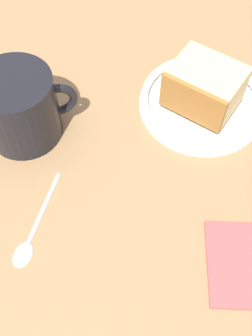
{
  "coord_description": "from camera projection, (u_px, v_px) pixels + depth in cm",
  "views": [
    {
      "loc": [
        10.54,
        30.24,
        42.72
      ],
      "look_at": [
        3.55,
        6.06,
        3.0
      ],
      "focal_mm": 45.28,
      "sensor_mm": 36.0,
      "label": 1
    }
  ],
  "objects": [
    {
      "name": "teaspoon",
      "position": [
        29.0,
        237.0,
        0.45
      ],
      "size": [
        7.47,
        10.73,
        0.8
      ],
      "color": "silver",
      "rests_on": "ground_plane"
    },
    {
      "name": "cake_slice",
      "position": [
        204.0,
        88.0,
        0.52
      ],
      "size": [
        10.91,
        11.1,
        5.86
      ],
      "color": "#9E662D",
      "rests_on": "small_plate"
    },
    {
      "name": "tea_mug",
      "position": [
        20.0,
        107.0,
        0.5
      ],
      "size": [
        11.7,
        9.24,
        8.81
      ],
      "color": "black",
      "rests_on": "ground_plane"
    },
    {
      "name": "ground_plane",
      "position": [
        139.0,
        144.0,
        0.55
      ],
      "size": [
        156.88,
        156.88,
        3.77
      ],
      "primitive_type": "cube",
      "color": "#936D47"
    },
    {
      "name": "small_plate",
      "position": [
        202.0,
        102.0,
        0.55
      ],
      "size": [
        16.32,
        16.32,
        1.77
      ],
      "color": "white",
      "rests_on": "ground_plane"
    }
  ]
}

